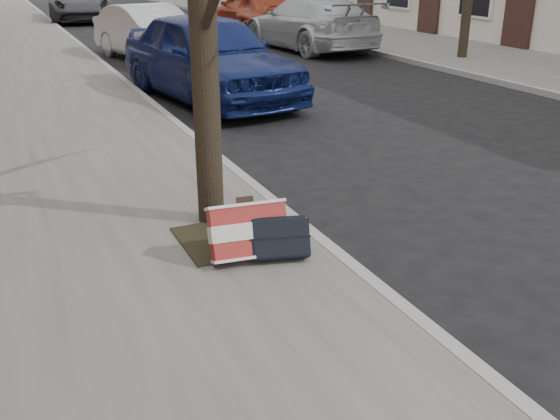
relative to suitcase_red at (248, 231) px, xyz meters
name	(u,v)px	position (x,y,z in m)	size (l,w,h in m)	color
ground	(496,264)	(1.98, -0.77, -0.36)	(120.00, 120.00, 0.00)	black
far_sidewalk	(361,34)	(9.78, 14.23, -0.30)	(4.00, 70.00, 0.12)	gray
dirt_patch	(229,238)	(-0.02, 0.43, -0.24)	(0.85, 0.85, 0.01)	black
suitcase_red	(248,231)	(0.00, 0.00, 0.00)	(0.63, 0.18, 0.46)	maroon
suitcase_navy	(279,237)	(0.23, -0.11, -0.05)	(0.50, 0.16, 0.36)	black
car_near_front	(209,56)	(1.89, 6.65, 0.43)	(1.87, 4.66, 1.59)	navy
car_near_mid	(151,33)	(2.07, 11.84, 0.32)	(1.44, 4.14, 1.36)	#ADB1B5
car_near_back	(79,3)	(1.94, 23.69, 0.34)	(2.35, 5.10, 1.42)	#333236
car_far_front	(309,23)	(6.64, 11.99, 0.37)	(2.06, 5.06, 1.47)	#B1B5BA
car_far_back	(254,11)	(6.54, 15.82, 0.44)	(1.90, 4.73, 1.61)	#9B351C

